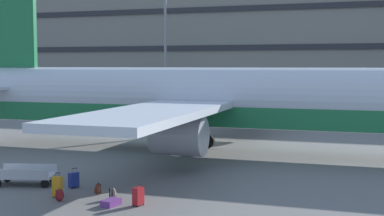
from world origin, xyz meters
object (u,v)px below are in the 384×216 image
(airliner, at_px, (214,100))
(backpack_purple, at_px, (97,189))
(suitcase_black, at_px, (138,196))
(suitcase_laid_flat, at_px, (57,186))
(backpack_large, at_px, (113,194))
(baggage_cart, at_px, (25,175))
(suitcase_orange, at_px, (111,203))
(backpack_small, at_px, (60,195))
(suitcase_upright, at_px, (74,180))

(airliner, xyz_separation_m, backpack_purple, (-1.68, -11.51, -2.94))
(suitcase_black, bearing_deg, suitcase_laid_flat, 177.21)
(airliner, bearing_deg, backpack_large, -93.32)
(backpack_large, relative_size, baggage_cart, 0.16)
(suitcase_orange, relative_size, backpack_purple, 1.63)
(backpack_purple, bearing_deg, baggage_cart, 171.54)
(suitcase_black, relative_size, suitcase_laid_flat, 0.82)
(suitcase_laid_flat, bearing_deg, backpack_large, 9.07)
(suitcase_orange, height_order, backpack_small, backpack_small)
(suitcase_black, relative_size, suitcase_upright, 0.94)
(backpack_small, bearing_deg, airliner, 78.89)
(suitcase_laid_flat, relative_size, backpack_purple, 1.92)
(suitcase_black, relative_size, baggage_cart, 0.24)
(backpack_purple, bearing_deg, suitcase_black, -25.27)
(airliner, xyz_separation_m, baggage_cart, (-5.55, -10.93, -2.74))
(backpack_purple, distance_m, backpack_small, 1.68)
(backpack_purple, bearing_deg, suitcase_orange, -46.81)
(suitcase_black, relative_size, backpack_small, 1.55)
(suitcase_black, distance_m, suitcase_upright, 4.25)
(airliner, height_order, backpack_large, airliner)
(suitcase_upright, xyz_separation_m, baggage_cart, (-2.33, -0.17, 0.07))
(suitcase_upright, distance_m, backpack_purple, 1.72)
(suitcase_laid_flat, relative_size, baggage_cart, 0.30)
(backpack_purple, bearing_deg, backpack_small, -121.06)
(suitcase_black, distance_m, backpack_purple, 2.54)
(airliner, relative_size, backpack_purple, 71.40)
(suitcase_laid_flat, distance_m, baggage_cart, 2.96)
(suitcase_black, xyz_separation_m, suitcase_upright, (-3.84, 1.83, -0.02))
(suitcase_black, height_order, baggage_cart, baggage_cart)
(airliner, height_order, baggage_cart, airliner)
(suitcase_black, distance_m, backpack_small, 3.18)
(suitcase_laid_flat, relative_size, backpack_small, 1.88)
(suitcase_laid_flat, bearing_deg, baggage_cart, 149.92)
(airliner, relative_size, suitcase_black, 45.13)
(backpack_small, distance_m, baggage_cart, 3.62)
(airliner, distance_m, suitcase_orange, 13.27)
(airliner, bearing_deg, backpack_purple, -98.29)
(airliner, bearing_deg, suitcase_orange, -91.58)
(suitcase_orange, xyz_separation_m, backpack_purple, (-1.32, 1.41, 0.10))
(airliner, bearing_deg, suitcase_black, -87.19)
(airliner, xyz_separation_m, suitcase_orange, (-0.36, -12.92, -3.04))
(backpack_large, bearing_deg, backpack_purple, 150.99)
(backpack_large, bearing_deg, suitcase_upright, 152.93)
(suitcase_black, distance_m, suitcase_orange, 1.06)
(suitcase_upright, xyz_separation_m, backpack_small, (0.68, -2.18, -0.13))
(backpack_small, height_order, baggage_cart, baggage_cart)
(backpack_small, bearing_deg, backpack_purple, 58.94)
(backpack_small, xyz_separation_m, baggage_cart, (-3.00, 2.01, 0.19))
(suitcase_upright, bearing_deg, suitcase_black, -25.49)
(suitcase_laid_flat, height_order, backpack_purple, suitcase_laid_flat)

